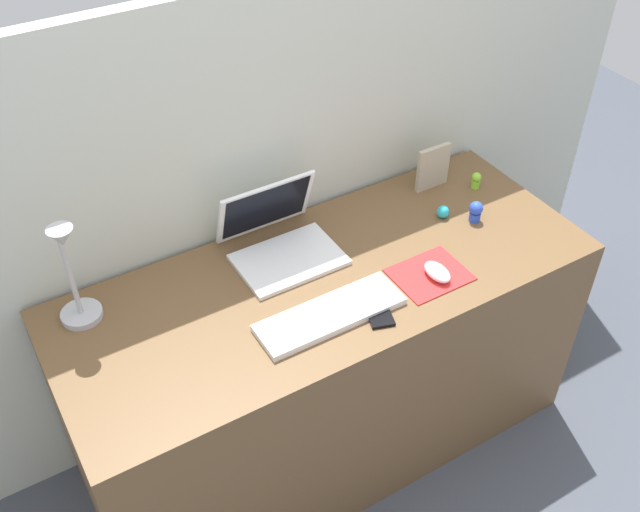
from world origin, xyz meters
TOP-DOWN VIEW (x-y plane):
  - ground_plane at (0.00, 0.00)m, footprint 6.00×6.00m
  - back_wall at (0.00, 0.35)m, footprint 2.76×0.05m
  - desk at (0.00, 0.00)m, footprint 1.56×0.62m
  - laptop at (-0.06, 0.18)m, footprint 0.30×0.28m
  - keyboard at (-0.07, -0.14)m, footprint 0.41×0.13m
  - mousepad at (0.26, -0.14)m, footprint 0.21×0.17m
  - mouse at (0.27, -0.16)m, footprint 0.06×0.10m
  - cell_phone at (0.04, -0.19)m, footprint 0.10×0.14m
  - desk_lamp at (-0.64, 0.18)m, footprint 0.11×0.14m
  - picture_frame at (0.52, 0.20)m, footprint 0.12×0.02m
  - toy_figurine_cyan at (0.45, 0.05)m, footprint 0.04×0.04m
  - toy_figurine_lime at (0.65, 0.13)m, footprint 0.03×0.03m
  - toy_figurine_blue at (0.53, -0.01)m, footprint 0.04×0.04m

SIDE VIEW (x-z plane):
  - ground_plane at x=0.00m, z-range 0.00..0.00m
  - desk at x=0.00m, z-range 0.00..0.74m
  - back_wall at x=0.00m, z-range 0.00..1.47m
  - mousepad at x=0.26m, z-range 0.74..0.74m
  - cell_phone at x=0.04m, z-range 0.74..0.75m
  - keyboard at x=-0.07m, z-range 0.74..0.76m
  - toy_figurine_cyan at x=0.45m, z-range 0.74..0.78m
  - mouse at x=0.27m, z-range 0.74..0.78m
  - toy_figurine_lime at x=0.65m, z-range 0.74..0.80m
  - toy_figurine_blue at x=0.53m, z-range 0.74..0.81m
  - laptop at x=-0.06m, z-range 0.69..0.89m
  - picture_frame at x=0.52m, z-range 0.74..0.89m
  - desk_lamp at x=-0.64m, z-range 0.73..1.07m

